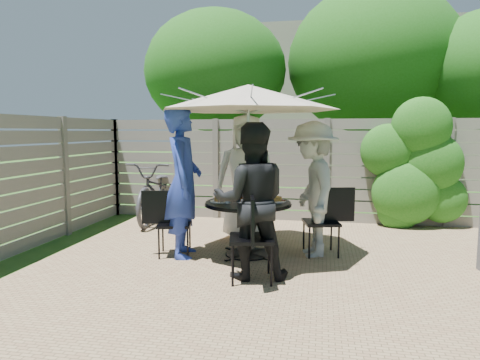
% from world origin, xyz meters
% --- Properties ---
extents(backyard_envelope, '(60.00, 60.00, 5.00)m').
position_xyz_m(backyard_envelope, '(0.09, 10.29, 2.61)').
color(backyard_envelope, '#254C18').
rests_on(backyard_envelope, ground).
extents(patio_table, '(1.30, 1.30, 0.72)m').
position_xyz_m(patio_table, '(-1.00, 0.73, 0.50)').
color(patio_table, black).
rests_on(patio_table, ground).
extents(umbrella, '(2.69, 2.69, 2.20)m').
position_xyz_m(umbrella, '(-1.00, 0.73, 2.04)').
color(umbrella, silver).
rests_on(umbrella, ground).
extents(chair_back, '(0.49, 0.65, 0.85)m').
position_xyz_m(chair_back, '(-1.20, 1.67, 0.26)').
color(chair_back, black).
rests_on(chair_back, ground).
extents(person_back, '(1.02, 0.77, 1.87)m').
position_xyz_m(person_back, '(-1.18, 1.54, 0.94)').
color(person_back, silver).
rests_on(person_back, ground).
extents(chair_left, '(0.66, 0.50, 0.87)m').
position_xyz_m(chair_left, '(-1.95, 0.53, 0.26)').
color(chair_left, black).
rests_on(chair_left, ground).
extents(person_left, '(0.60, 0.79, 1.94)m').
position_xyz_m(person_left, '(-1.81, 0.55, 0.97)').
color(person_left, '#253AA3').
rests_on(person_left, ground).
extents(chair_front, '(0.55, 0.73, 0.97)m').
position_xyz_m(chair_front, '(-0.80, -0.22, 0.29)').
color(chair_front, black).
rests_on(chair_front, ground).
extents(person_front, '(0.95, 0.81, 1.72)m').
position_xyz_m(person_front, '(-0.83, -0.09, 0.86)').
color(person_front, black).
rests_on(person_front, ground).
extents(chair_right, '(0.69, 0.52, 0.90)m').
position_xyz_m(chair_right, '(-0.06, 0.93, 0.27)').
color(chair_right, black).
rests_on(chair_right, ground).
extents(person_right, '(0.87, 1.24, 1.75)m').
position_xyz_m(person_right, '(-0.19, 0.90, 0.88)').
color(person_right, '#A4A5A0').
rests_on(person_right, ground).
extents(plate_back, '(0.26, 0.26, 0.06)m').
position_xyz_m(plate_back, '(-1.08, 1.08, 0.74)').
color(plate_back, white).
rests_on(plate_back, patio_table).
extents(plate_left, '(0.26, 0.26, 0.06)m').
position_xyz_m(plate_left, '(-1.36, 0.65, 0.74)').
color(plate_left, white).
rests_on(plate_left, patio_table).
extents(plate_front, '(0.26, 0.26, 0.06)m').
position_xyz_m(plate_front, '(-0.93, 0.37, 0.74)').
color(plate_front, white).
rests_on(plate_front, patio_table).
extents(plate_right, '(0.26, 0.26, 0.06)m').
position_xyz_m(plate_right, '(-0.65, 0.80, 0.74)').
color(plate_right, white).
rests_on(plate_right, patio_table).
extents(plate_extra, '(0.24, 0.24, 0.06)m').
position_xyz_m(plate_extra, '(-0.76, 0.47, 0.74)').
color(plate_extra, white).
rests_on(plate_extra, patio_table).
extents(glass_back, '(0.07, 0.07, 0.14)m').
position_xyz_m(glass_back, '(-1.16, 0.96, 0.79)').
color(glass_back, silver).
rests_on(glass_back, patio_table).
extents(glass_left, '(0.07, 0.07, 0.14)m').
position_xyz_m(glass_left, '(-1.24, 0.57, 0.79)').
color(glass_left, silver).
rests_on(glass_left, patio_table).
extents(glass_right, '(0.07, 0.07, 0.14)m').
position_xyz_m(glass_right, '(-0.77, 0.88, 0.79)').
color(glass_right, silver).
rests_on(glass_right, patio_table).
extents(syrup_jug, '(0.09, 0.09, 0.16)m').
position_xyz_m(syrup_jug, '(-1.07, 0.76, 0.80)').
color(syrup_jug, '#59280C').
rests_on(syrup_jug, patio_table).
extents(coffee_cup, '(0.08, 0.08, 0.12)m').
position_xyz_m(coffee_cup, '(-0.95, 0.96, 0.78)').
color(coffee_cup, '#C6B293').
rests_on(coffee_cup, patio_table).
extents(bicycle, '(0.90, 2.13, 1.09)m').
position_xyz_m(bicycle, '(-2.98, 2.60, 0.55)').
color(bicycle, '#333338').
rests_on(bicycle, ground).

